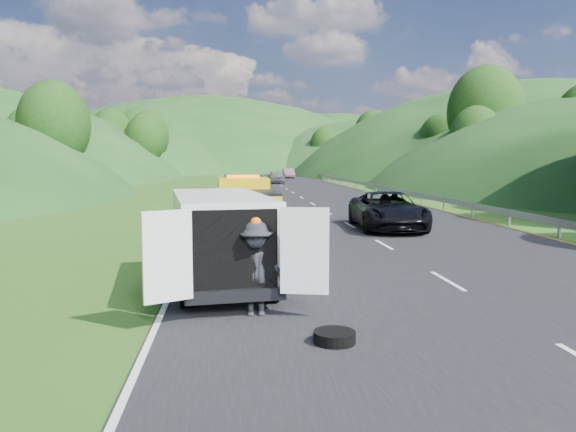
{
  "coord_description": "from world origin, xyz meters",
  "views": [
    {
      "loc": [
        -2.47,
        -15.59,
        3.17
      ],
      "look_at": [
        -0.68,
        2.09,
        1.3
      ],
      "focal_mm": 35.0,
      "sensor_mm": 36.0,
      "label": 1
    }
  ],
  "objects": [
    {
      "name": "ground",
      "position": [
        0.0,
        0.0,
        0.0
      ],
      "size": [
        320.0,
        320.0,
        0.0
      ],
      "primitive_type": "plane",
      "color": "#38661E",
      "rests_on": "ground"
    },
    {
      "name": "worker",
      "position": [
        -2.0,
        -4.6,
        0.0
      ],
      "size": [
        1.25,
        0.76,
        1.89
      ],
      "primitive_type": "imported",
      "rotation": [
        0.0,
        0.0,
        -0.05
      ],
      "color": "black",
      "rests_on": "ground"
    },
    {
      "name": "woman",
      "position": [
        -3.91,
        0.41,
        0.0
      ],
      "size": [
        0.52,
        0.69,
        1.84
      ],
      "primitive_type": "imported",
      "rotation": [
        0.0,
        0.0,
        1.53
      ],
      "color": "silver",
      "rests_on": "ground"
    },
    {
      "name": "suitcase",
      "position": [
        -3.88,
        1.21,
        0.29
      ],
      "size": [
        0.4,
        0.3,
        0.58
      ],
      "primitive_type": "cube",
      "rotation": [
        0.0,
        0.0,
        -0.32
      ],
      "color": "#5E5846",
      "rests_on": "ground"
    },
    {
      "name": "guardrail",
      "position": [
        10.3,
        52.5,
        0.0
      ],
      "size": [
        0.06,
        140.0,
        1.52
      ],
      "primitive_type": "cube",
      "color": "gray",
      "rests_on": "ground"
    },
    {
      "name": "child",
      "position": [
        -2.55,
        0.76,
        0.0
      ],
      "size": [
        0.63,
        0.54,
        1.12
      ],
      "primitive_type": "imported",
      "rotation": [
        0.0,
        0.0,
        -0.24
      ],
      "color": "tan",
      "rests_on": "ground"
    },
    {
      "name": "dist_car_b",
      "position": [
        6.11,
        68.87,
        0.0
      ],
      "size": [
        1.6,
        4.57,
        1.51
      ],
      "primitive_type": "imported",
      "color": "brown",
      "rests_on": "ground"
    },
    {
      "name": "road_surface",
      "position": [
        3.0,
        40.0,
        0.01
      ],
      "size": [
        14.0,
        200.0,
        0.02
      ],
      "primitive_type": "cube",
      "color": "black",
      "rests_on": "ground"
    },
    {
      "name": "hills_backdrop",
      "position": [
        6.5,
        134.7,
        0.0
      ],
      "size": [
        201.0,
        288.6,
        44.0
      ],
      "primitive_type": null,
      "color": "#2D5B23",
      "rests_on": "ground"
    },
    {
      "name": "dist_car_a",
      "position": [
        2.96,
        52.34,
        0.0
      ],
      "size": [
        1.83,
        4.55,
        1.55
      ],
      "primitive_type": "imported",
      "color": "#545258",
      "rests_on": "ground"
    },
    {
      "name": "tree_line_left",
      "position": [
        -19.0,
        60.0,
        0.0
      ],
      "size": [
        14.0,
        140.0,
        14.0
      ],
      "primitive_type": null,
      "color": "#274C16",
      "rests_on": "ground"
    },
    {
      "name": "tree_line_right",
      "position": [
        23.0,
        60.0,
        0.0
      ],
      "size": [
        14.0,
        140.0,
        14.0
      ],
      "primitive_type": null,
      "color": "#274C16",
      "rests_on": "ground"
    },
    {
      "name": "spare_tire",
      "position": [
        -0.75,
        -6.44,
        0.0
      ],
      "size": [
        0.73,
        0.73,
        0.2
      ],
      "primitive_type": "cylinder",
      "color": "black",
      "rests_on": "ground"
    },
    {
      "name": "passing_suv",
      "position": [
        4.36,
        8.37,
        0.0
      ],
      "size": [
        3.01,
        6.01,
        1.63
      ],
      "primitive_type": "imported",
      "rotation": [
        0.0,
        0.0,
        -0.05
      ],
      "color": "black",
      "rests_on": "ground"
    },
    {
      "name": "white_van",
      "position": [
        -2.77,
        -1.93,
        1.29
      ],
      "size": [
        3.57,
        6.71,
        2.28
      ],
      "rotation": [
        0.0,
        0.0,
        0.13
      ],
      "color": "black",
      "rests_on": "ground"
    },
    {
      "name": "tow_truck",
      "position": [
        -1.91,
        6.9,
        1.19
      ],
      "size": [
        2.48,
        5.79,
        2.43
      ],
      "rotation": [
        0.0,
        0.0,
        0.07
      ],
      "color": "black",
      "rests_on": "ground"
    }
  ]
}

